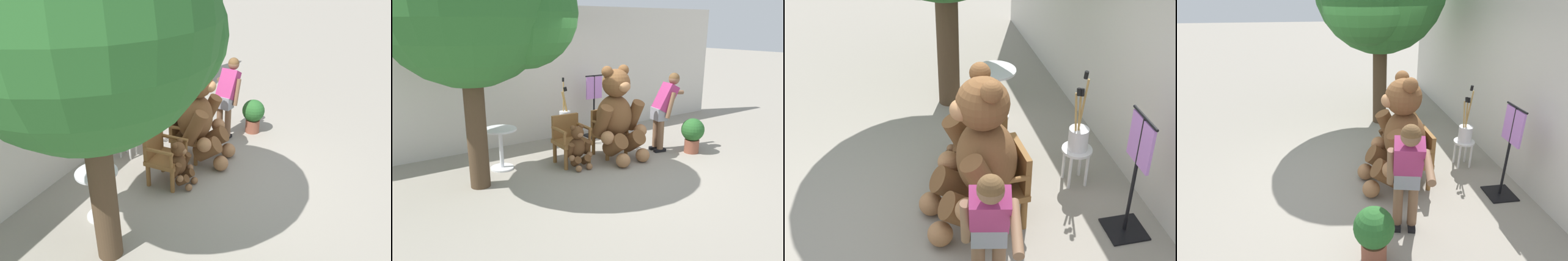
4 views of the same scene
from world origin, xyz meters
TOP-DOWN VIEW (x-y plane):
  - ground_plane at (0.00, 0.00)m, footprint 60.00×60.00m
  - back_wall at (0.00, 2.40)m, footprint 10.00×0.16m
  - wooden_chair_left at (-0.42, 0.75)m, footprint 0.58×0.54m
  - wooden_chair_right at (0.42, 0.75)m, footprint 0.59×0.55m
  - teddy_bear_large at (0.43, 0.47)m, footprint 1.03×0.99m
  - teddy_bear_small at (-0.43, 0.47)m, footprint 0.46×0.44m
  - person_visitor at (1.48, 0.34)m, footprint 0.84×0.48m
  - white_stool at (0.03, 1.69)m, footprint 0.34×0.34m
  - brush_bucket at (0.03, 1.69)m, footprint 0.22×0.22m
  - round_side_table at (-1.56, 1.15)m, footprint 0.56×0.56m
  - clothing_display_stand at (0.91, 1.91)m, footprint 0.44×0.40m

SIDE VIEW (x-z plane):
  - ground_plane at x=0.00m, z-range 0.00..0.00m
  - white_stool at x=0.03m, z-range 0.13..0.59m
  - teddy_bear_small at x=-0.43m, z-range -0.01..0.75m
  - round_side_table at x=-1.56m, z-range 0.09..0.81m
  - wooden_chair_left at x=-0.42m, z-range 0.03..0.89m
  - wooden_chair_right at x=0.42m, z-range 0.03..0.89m
  - brush_bucket at x=0.03m, z-range 0.16..1.10m
  - clothing_display_stand at x=0.91m, z-range 0.04..1.40m
  - teddy_bear_large at x=0.43m, z-range -0.02..1.70m
  - person_visitor at x=1.48m, z-range 0.15..1.67m
  - back_wall at x=0.00m, z-range 0.00..2.80m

